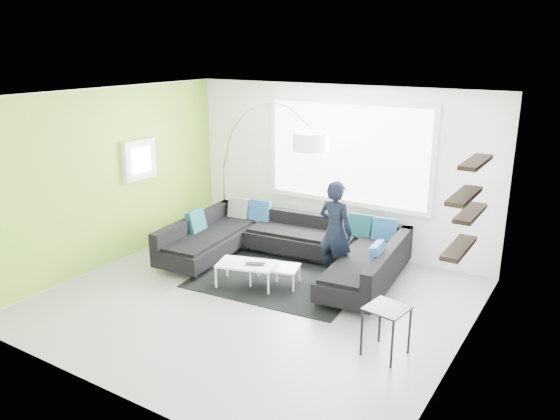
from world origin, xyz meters
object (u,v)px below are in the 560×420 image
(sectional_sofa, at_px, (284,249))
(coffee_table, at_px, (261,274))
(person, at_px, (335,231))
(side_table, at_px, (386,331))
(arc_lamp, at_px, (223,168))
(laptop, at_px, (255,265))

(sectional_sofa, distance_m, coffee_table, 0.71)
(sectional_sofa, bearing_deg, person, 0.86)
(side_table, bearing_deg, sectional_sofa, 146.58)
(side_table, xyz_separation_m, person, (-1.45, 1.60, 0.47))
(coffee_table, distance_m, person, 1.27)
(arc_lamp, height_order, person, arc_lamp)
(sectional_sofa, bearing_deg, laptop, -94.48)
(person, distance_m, laptop, 1.30)
(laptop, bearing_deg, coffee_table, 57.25)
(sectional_sofa, distance_m, person, 0.95)
(coffee_table, xyz_separation_m, person, (0.81, 0.79, 0.59))
(arc_lamp, bearing_deg, laptop, -28.07)
(person, bearing_deg, side_table, 139.95)
(coffee_table, bearing_deg, arc_lamp, 123.80)
(sectional_sofa, relative_size, coffee_table, 3.44)
(coffee_table, bearing_deg, person, 28.03)
(coffee_table, bearing_deg, laptop, -113.50)
(arc_lamp, height_order, side_table, arc_lamp)
(coffee_table, bearing_deg, side_table, -36.03)
(sectional_sofa, height_order, person, person)
(sectional_sofa, bearing_deg, arc_lamp, 148.84)
(arc_lamp, height_order, laptop, arc_lamp)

